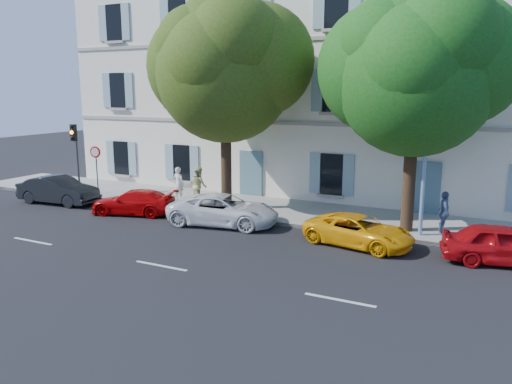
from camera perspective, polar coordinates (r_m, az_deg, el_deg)
The scene contains 17 objects.
ground at distance 19.81m, azimuth -3.73°, elevation -4.90°, with size 90.00×90.00×0.00m, color black.
sidewalk at distance 23.60m, azimuth 1.74°, elevation -2.00°, with size 36.00×4.50×0.15m, color #A09E96.
kerb at distance 21.71m, azimuth -0.68°, elevation -3.18°, with size 36.00×0.16×0.16m, color #9E998E.
building at distance 28.26m, azimuth 6.86°, elevation 12.28°, with size 28.00×7.00×12.00m, color white.
car_dark_sedan at distance 26.91m, azimuth -21.66°, elevation 0.22°, with size 1.47×4.21×1.39m, color black.
car_red_coupe at distance 23.57m, azimuth -13.81°, elevation -1.12°, with size 1.59×3.91×1.13m, color #C20507.
car_white_coupe at distance 21.09m, azimuth -3.74°, elevation -2.05°, with size 2.15×4.66×1.30m, color white.
car_yellow_supercar at distance 18.66m, azimuth 11.66°, elevation -4.37°, with size 1.85×4.02×1.12m, color #FFAE0A.
car_red_hatchback at distance 18.25m, azimuth 26.49°, elevation -5.39°, with size 1.56×3.89×1.32m, color #B30B0F.
tree_left at distance 22.90m, azimuth -3.55°, elevation 13.33°, with size 6.19×6.19×9.59m.
tree_right at distance 20.01m, azimuth 17.77°, elevation 12.35°, with size 5.98×5.98×9.22m.
traffic_light at distance 28.11m, azimuth -19.98°, elevation 5.20°, with size 0.29×0.42×3.70m.
road_sign at distance 27.26m, azimuth -17.82°, elevation 3.48°, with size 0.60×0.15×2.61m.
street_lamp at distance 19.36m, azimuth 18.93°, elevation 7.39°, with size 0.29×1.60×7.50m.
pedestrian_a at distance 25.29m, azimuth -8.83°, elevation 0.94°, with size 0.62×0.41×1.71m, color silver.
pedestrian_b at distance 24.40m, azimuth -6.55°, elevation 0.75°, with size 0.88×0.69×1.82m, color #D1CE86.
pedestrian_c at distance 20.46m, azimuth 20.69°, elevation -2.24°, with size 0.98×0.41×1.67m, color #475C82.
Camera 1 is at (9.67, -16.36, 5.59)m, focal length 35.00 mm.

